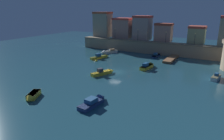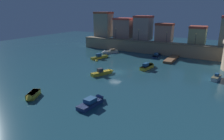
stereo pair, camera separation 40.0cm
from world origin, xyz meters
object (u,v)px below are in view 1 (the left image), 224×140
quay_lamp_3 (195,37)px  moored_boat_0 (157,55)px  quay_lamp_0 (115,32)px  quay_lamp_2 (166,35)px  moored_boat_4 (32,96)px  moored_boat_5 (108,52)px  moored_boat_2 (104,72)px  moored_boat_3 (100,57)px  mooring_buoy_0 (100,71)px  moored_boat_6 (95,101)px  moored_boat_7 (217,77)px  mooring_buoy_1 (96,61)px  quay_lamp_1 (138,33)px  moored_boat_1 (148,66)px

quay_lamp_3 → moored_boat_0: bearing=-163.1°
quay_lamp_0 → quay_lamp_2: (18.53, 0.00, -0.15)m
moored_boat_4 → moored_boat_5: size_ratio=0.66×
quay_lamp_2 → moored_boat_2: quay_lamp_2 is taller
moored_boat_2 → moored_boat_3: bearing=57.5°
moored_boat_4 → mooring_buoy_0: moored_boat_4 is taller
moored_boat_3 → mooring_buoy_0: (7.20, -11.69, -0.49)m
quay_lamp_0 → moored_boat_6: (18.82, -41.64, -5.99)m
moored_boat_5 → mooring_buoy_0: bearing=51.4°
moored_boat_3 → moored_boat_7: (31.81, -4.30, -0.01)m
moored_boat_0 → moored_boat_4: bearing=167.6°
quay_lamp_3 → moored_boat_4: quay_lamp_3 is taller
moored_boat_7 → moored_boat_6: bearing=154.9°
quay_lamp_0 → moored_boat_0: bearing=-10.5°
moored_boat_3 → mooring_buoy_1: bearing=-148.1°
quay_lamp_2 → quay_lamp_0: bearing=180.0°
moored_boat_7 → quay_lamp_2: bearing=50.5°
mooring_buoy_0 → moored_boat_3: bearing=121.6°
moored_boat_2 → mooring_buoy_0: 2.55m
moored_boat_4 → mooring_buoy_0: bearing=148.5°
moored_boat_0 → quay_lamp_2: bearing=-28.5°
moored_boat_3 → moored_boat_7: size_ratio=1.48×
mooring_buoy_0 → moored_boat_7: bearing=16.7°
moored_boat_5 → quay_lamp_1: bearing=159.7°
quay_lamp_1 → moored_boat_7: bearing=-36.5°
moored_boat_1 → moored_boat_7: (15.57, -1.02, -0.04)m
quay_lamp_0 → quay_lamp_3: quay_lamp_0 is taller
moored_boat_1 → moored_boat_6: moored_boat_1 is taller
quay_lamp_0 → moored_boat_1: quay_lamp_0 is taller
quay_lamp_2 → moored_boat_2: (-6.37, -28.01, -5.79)m
moored_boat_0 → moored_boat_3: size_ratio=1.00×
mooring_buoy_1 → moored_boat_4: bearing=-79.5°
moored_boat_3 → moored_boat_4: 30.65m
mooring_buoy_1 → quay_lamp_1: bearing=74.4°
quay_lamp_3 → moored_boat_2: quay_lamp_3 is taller
moored_boat_5 → moored_boat_6: moored_boat_5 is taller
quay_lamp_2 → moored_boat_1: size_ratio=0.54×
quay_lamp_0 → mooring_buoy_1: size_ratio=4.89×
mooring_buoy_0 → moored_boat_2: bearing=-36.6°
moored_boat_3 → moored_boat_4: size_ratio=1.62×
quay_lamp_2 → mooring_buoy_1: size_ratio=4.54×
moored_boat_1 → moored_boat_3: bearing=85.1°
moored_boat_5 → moored_boat_7: size_ratio=1.38×
quay_lamp_1 → mooring_buoy_0: (1.26, -26.52, -6.45)m
moored_boat_2 → mooring_buoy_0: moored_boat_2 is taller
quay_lamp_1 → moored_boat_2: 28.83m
quay_lamp_1 → moored_boat_1: (10.30, -18.11, -5.93)m
quay_lamp_3 → moored_boat_1: bearing=-114.0°
quay_lamp_0 → quay_lamp_1: size_ratio=0.99×
quay_lamp_1 → moored_boat_7: (25.87, -19.13, -5.96)m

